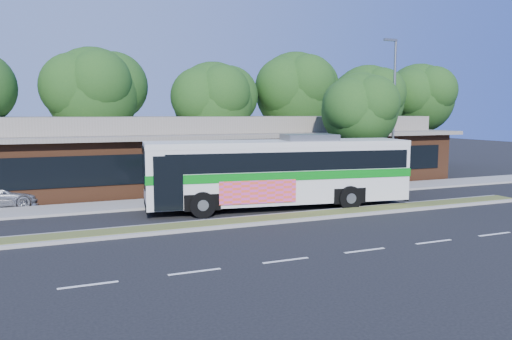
% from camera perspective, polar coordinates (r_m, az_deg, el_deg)
% --- Properties ---
extents(ground, '(120.00, 120.00, 0.00)m').
position_cam_1_polar(ground, '(21.83, 4.76, -5.87)').
color(ground, black).
rests_on(ground, ground).
extents(median_strip, '(26.00, 1.10, 0.15)m').
position_cam_1_polar(median_strip, '(22.34, 4.06, -5.38)').
color(median_strip, '#465122').
rests_on(median_strip, ground).
extents(sidewalk, '(44.00, 2.60, 0.12)m').
position_cam_1_polar(sidewalk, '(27.56, -1.36, -3.12)').
color(sidewalk, gray).
rests_on(sidewalk, ground).
extents(plaza_building, '(33.20, 11.20, 4.45)m').
position_cam_1_polar(plaza_building, '(33.49, -5.45, 2.14)').
color(plaza_building, '#572F1B').
rests_on(plaza_building, ground).
extents(lamp_post, '(0.93, 0.18, 9.07)m').
position_cam_1_polar(lamp_post, '(31.58, 15.41, 6.71)').
color(lamp_post, slate).
rests_on(lamp_post, ground).
extents(tree_bg_b, '(6.69, 6.00, 9.00)m').
position_cam_1_polar(tree_bg_b, '(35.25, -17.45, 8.62)').
color(tree_bg_b, black).
rests_on(tree_bg_b, ground).
extents(tree_bg_c, '(6.24, 5.60, 8.26)m').
position_cam_1_polar(tree_bg_c, '(35.88, -4.37, 7.98)').
color(tree_bg_c, black).
rests_on(tree_bg_c, ground).
extents(tree_bg_d, '(6.91, 6.20, 9.37)m').
position_cam_1_polar(tree_bg_d, '(39.59, 5.01, 9.03)').
color(tree_bg_d, black).
rests_on(tree_bg_d, ground).
extents(tree_bg_e, '(6.47, 5.80, 8.50)m').
position_cam_1_polar(tree_bg_e, '(41.82, 12.99, 7.83)').
color(tree_bg_e, black).
rests_on(tree_bg_e, ground).
extents(tree_bg_f, '(6.69, 6.00, 8.92)m').
position_cam_1_polar(tree_bg_f, '(46.34, 18.39, 7.92)').
color(tree_bg_f, black).
rests_on(tree_bg_f, ground).
extents(transit_bus, '(13.19, 4.53, 3.63)m').
position_cam_1_polar(transit_bus, '(24.52, 2.69, 0.30)').
color(transit_bus, silver).
rests_on(transit_bus, ground).
extents(sidewalk_tree, '(5.04, 4.52, 7.06)m').
position_cam_1_polar(sidewalk_tree, '(30.67, 12.15, 6.80)').
color(sidewalk_tree, black).
rests_on(sidewalk_tree, ground).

